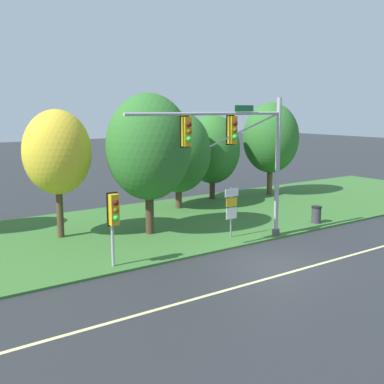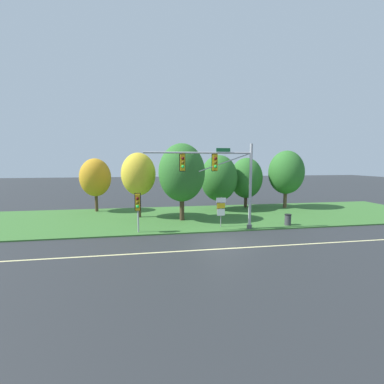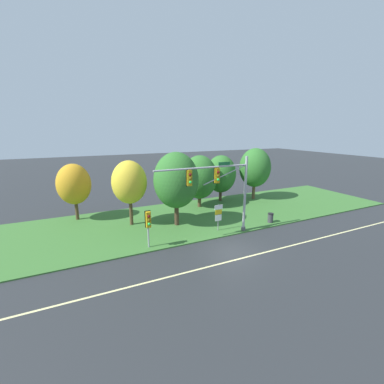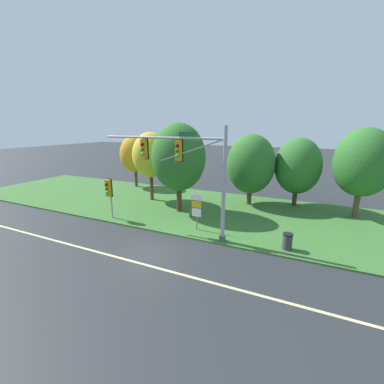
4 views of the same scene
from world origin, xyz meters
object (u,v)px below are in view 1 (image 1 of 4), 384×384
Objects in this scene: pedestrian_signal_near_kerb at (114,214)px; tree_tall_centre at (213,149)px; traffic_signal_mast at (241,147)px; tree_behind_signpost at (149,147)px; tree_left_of_mast at (57,153)px; trash_bin at (316,214)px; tree_mid_verge at (178,152)px; tree_right_far at (271,138)px; route_sign_post at (231,207)px.

pedestrian_signal_near_kerb is 15.31m from tree_tall_centre.
traffic_signal_mast is 6.77m from pedestrian_signal_near_kerb.
tree_behind_signpost reaches higher than pedestrian_signal_near_kerb.
pedestrian_signal_near_kerb is 5.98m from tree_left_of_mast.
tree_left_of_mast is 6.64× the size of trash_bin.
tree_right_far reaches higher than tree_mid_verge.
tree_behind_signpost is at bearing -160.60° from tree_right_far.
tree_behind_signpost reaches higher than tree_right_far.
tree_behind_signpost is 7.48× the size of trash_bin.
route_sign_post is at bearing -143.04° from tree_right_far.
pedestrian_signal_near_kerb is at bearing -88.79° from tree_left_of_mast.
traffic_signal_mast is 1.37× the size of tree_left_of_mast.
tree_tall_centre reaches higher than route_sign_post.
pedestrian_signal_near_kerb is at bearing -173.31° from route_sign_post.
tree_mid_verge is (1.80, 7.27, 2.00)m from route_sign_post.
traffic_signal_mast is 8.50m from tree_mid_verge.
tree_behind_signpost reaches higher than tree_mid_verge.
tree_mid_verge is 0.92× the size of tree_right_far.
trash_bin is at bearing -117.76° from tree_right_far.
tree_left_of_mast is (-6.49, 5.78, -0.32)m from traffic_signal_mast.
tree_behind_signpost is 10.05m from tree_tall_centre.
tree_tall_centre reaches higher than trash_bin.
tree_behind_signpost is at bearing 44.49° from pedestrian_signal_near_kerb.
tree_left_of_mast is 14.03m from trash_bin.
route_sign_post is 10.31m from tree_tall_centre.
tree_mid_verge is 8.07m from tree_right_far.
tree_mid_verge is 9.16m from trash_bin.
pedestrian_signal_near_kerb reaches higher than route_sign_post.
tree_tall_centre is (5.72, 9.46, -1.03)m from traffic_signal_mast.
pedestrian_signal_near_kerb is 6.71m from route_sign_post.
traffic_signal_mast is 13.11m from tree_right_far.
pedestrian_signal_near_kerb is 0.52× the size of tree_tall_centre.
tree_mid_verge is at bearing 43.66° from pedestrian_signal_near_kerb.
traffic_signal_mast is at bearing -104.15° from tree_mid_verge.
trash_bin is at bearing 1.63° from pedestrian_signal_near_kerb.
tree_mid_verge is at bearing -179.02° from tree_right_far.
pedestrian_signal_near_kerb is 3.23× the size of trash_bin.
tree_right_far is (16.48, 8.19, 1.94)m from pedestrian_signal_near_kerb.
tree_behind_signpost is at bearing 158.55° from trash_bin.
pedestrian_signal_near_kerb reaches higher than trash_bin.
tree_right_far reaches higher than trash_bin.
tree_tall_centre is at bearing 19.08° from tree_mid_verge.
pedestrian_signal_near_kerb is at bearing -135.51° from tree_behind_signpost.
tree_right_far is at bearing -14.37° from tree_tall_centre.
tree_tall_centre is 0.88× the size of tree_right_far.
traffic_signal_mast is 4.65m from tree_behind_signpost.
pedestrian_signal_near_kerb is 1.22× the size of route_sign_post.
pedestrian_signal_near_kerb is 12.47m from trash_bin.
tree_left_of_mast reaches higher than pedestrian_signal_near_kerb.
tree_left_of_mast is 1.02× the size of tree_mid_verge.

